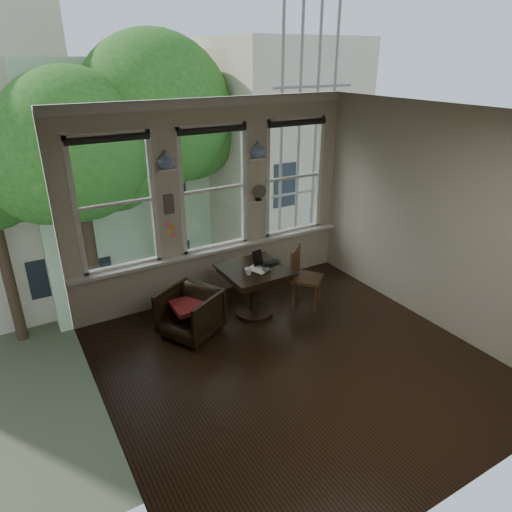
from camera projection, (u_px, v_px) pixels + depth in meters
ground at (295, 362)px, 5.72m from camera, size 4.50×4.50×0.00m
ceiling at (305, 114)px, 4.51m from camera, size 4.50×4.50×0.00m
wall_back at (213, 202)px, 6.89m from camera, size 4.50×0.00×4.50m
wall_front at (477, 358)px, 3.34m from camera, size 4.50×0.00×4.50m
wall_left at (94, 303)px, 4.08m from camera, size 0.00×4.50×4.50m
wall_right at (436, 219)px, 6.16m from camera, size 0.00×4.50×4.50m
window_left at (115, 204)px, 6.14m from camera, size 1.10×0.12×1.90m
window_center at (213, 189)px, 6.81m from camera, size 1.10×0.12×1.90m
window_right at (293, 177)px, 7.48m from camera, size 1.10×0.12×1.90m
shelf_left at (167, 169)px, 6.24m from camera, size 0.26×0.16×0.03m
shelf_right at (258, 158)px, 6.91m from camera, size 0.26×0.16×0.03m
intercom at (169, 204)px, 6.46m from camera, size 0.14×0.06×0.28m
sticky_notes at (170, 227)px, 6.61m from camera, size 0.16×0.01×0.24m
desk_fan at (258, 195)px, 7.12m from camera, size 0.20×0.20×0.24m
vase_left at (166, 159)px, 6.18m from camera, size 0.24×0.24×0.25m
vase_right at (258, 149)px, 6.85m from camera, size 0.24×0.24×0.25m
table at (254, 291)px, 6.65m from camera, size 0.90×0.90×0.75m
armchair_left at (190, 313)px, 6.17m from camera, size 0.97×0.97×0.66m
cushion_red at (190, 306)px, 6.12m from camera, size 0.45×0.45×0.06m
side_chair_right at (307, 278)px, 6.86m from camera, size 0.59×0.59×0.92m
laptop at (271, 264)px, 6.60m from camera, size 0.34×0.22×0.03m
mug at (248, 271)px, 6.29m from camera, size 0.12×0.12×0.10m
drinking_glass at (266, 269)px, 6.37m from camera, size 0.14×0.14×0.09m
tablet at (258, 258)px, 6.56m from camera, size 0.17×0.10×0.22m
papers at (258, 269)px, 6.47m from camera, size 0.31×0.36×0.00m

